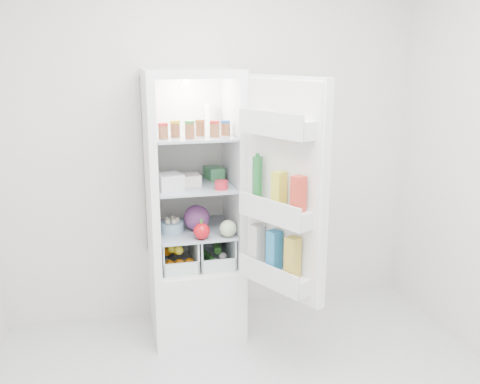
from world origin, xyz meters
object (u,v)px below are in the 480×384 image
object	(u,v)px
mushroom_bowl	(172,227)
fridge_door	(283,196)
red_cabbage	(197,218)
refrigerator	(193,237)

from	to	relation	value
mushroom_bowl	fridge_door	distance (m)	0.84
fridge_door	mushroom_bowl	bearing A→B (deg)	22.44
fridge_door	red_cabbage	bearing A→B (deg)	12.46
refrigerator	fridge_door	xyz separation A→B (m)	(0.44, -0.60, 0.43)
refrigerator	red_cabbage	xyz separation A→B (m)	(0.01, -0.09, 0.17)
refrigerator	red_cabbage	size ratio (longest dim) A/B	10.61
mushroom_bowl	fridge_door	bearing A→B (deg)	-40.27
refrigerator	mushroom_bowl	bearing A→B (deg)	-147.10
red_cabbage	refrigerator	bearing A→B (deg)	97.31
refrigerator	mushroom_bowl	xyz separation A→B (m)	(-0.16, -0.10, 0.12)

